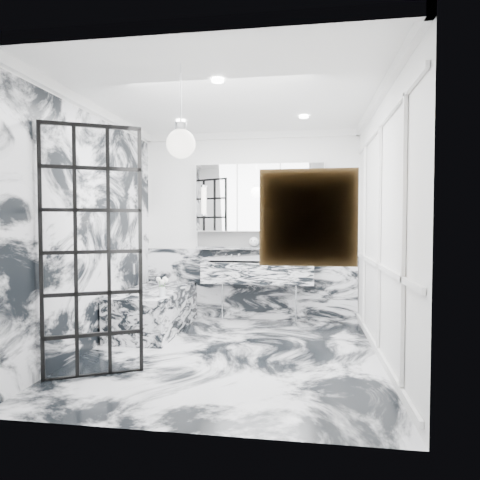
% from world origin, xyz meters
% --- Properties ---
extents(floor, '(3.60, 3.60, 0.00)m').
position_xyz_m(floor, '(0.00, 0.00, 0.00)').
color(floor, silver).
rests_on(floor, ground).
extents(ceiling, '(3.60, 3.60, 0.00)m').
position_xyz_m(ceiling, '(0.00, 0.00, 2.80)').
color(ceiling, white).
rests_on(ceiling, wall_back).
extents(wall_back, '(3.60, 0.00, 3.60)m').
position_xyz_m(wall_back, '(0.00, 1.80, 1.40)').
color(wall_back, white).
rests_on(wall_back, floor).
extents(wall_front, '(3.60, 0.00, 3.60)m').
position_xyz_m(wall_front, '(0.00, -1.80, 1.40)').
color(wall_front, white).
rests_on(wall_front, floor).
extents(wall_left, '(0.00, 3.60, 3.60)m').
position_xyz_m(wall_left, '(-1.60, 0.00, 1.40)').
color(wall_left, white).
rests_on(wall_left, floor).
extents(wall_right, '(0.00, 3.60, 3.60)m').
position_xyz_m(wall_right, '(1.60, 0.00, 1.40)').
color(wall_right, white).
rests_on(wall_right, floor).
extents(marble_clad_back, '(3.18, 0.05, 1.05)m').
position_xyz_m(marble_clad_back, '(0.00, 1.78, 0.53)').
color(marble_clad_back, silver).
rests_on(marble_clad_back, floor).
extents(marble_clad_left, '(0.02, 3.56, 2.68)m').
position_xyz_m(marble_clad_left, '(-1.59, 0.00, 1.34)').
color(marble_clad_left, silver).
rests_on(marble_clad_left, floor).
extents(panel_molding, '(0.03, 3.40, 2.30)m').
position_xyz_m(panel_molding, '(1.58, 0.00, 1.30)').
color(panel_molding, white).
rests_on(panel_molding, floor).
extents(soap_bottle_a, '(0.10, 0.10, 0.20)m').
position_xyz_m(soap_bottle_a, '(0.71, 1.71, 1.19)').
color(soap_bottle_a, '#8C5919').
rests_on(soap_bottle_a, ledge).
extents(soap_bottle_b, '(0.09, 0.09, 0.15)m').
position_xyz_m(soap_bottle_b, '(0.70, 1.71, 1.17)').
color(soap_bottle_b, '#4C4C51').
rests_on(soap_bottle_b, ledge).
extents(soap_bottle_c, '(0.17, 0.17, 0.17)m').
position_xyz_m(soap_bottle_c, '(1.00, 1.71, 1.17)').
color(soap_bottle_c, silver).
rests_on(soap_bottle_c, ledge).
extents(face_pot, '(0.15, 0.15, 0.15)m').
position_xyz_m(face_pot, '(0.07, 1.71, 1.17)').
color(face_pot, white).
rests_on(face_pot, ledge).
extents(amber_bottle, '(0.04, 0.04, 0.10)m').
position_xyz_m(amber_bottle, '(0.63, 1.71, 1.14)').
color(amber_bottle, '#8C5919').
rests_on(amber_bottle, ledge).
extents(flower_vase, '(0.07, 0.07, 0.12)m').
position_xyz_m(flower_vase, '(-0.88, 0.36, 0.61)').
color(flower_vase, silver).
rests_on(flower_vase, bathtub).
extents(crittall_door, '(0.80, 0.44, 2.35)m').
position_xyz_m(crittall_door, '(-1.15, -0.85, 1.17)').
color(crittall_door, black).
rests_on(crittall_door, floor).
extents(artwork, '(0.53, 0.05, 0.53)m').
position_xyz_m(artwork, '(0.84, -1.76, 1.48)').
color(artwork, orange).
rests_on(artwork, wall_front).
extents(pendant_light, '(0.24, 0.24, 0.24)m').
position_xyz_m(pendant_light, '(-0.20, -1.15, 2.10)').
color(pendant_light, white).
rests_on(pendant_light, ceiling).
extents(trough_sink, '(1.60, 0.45, 0.30)m').
position_xyz_m(trough_sink, '(0.15, 1.55, 0.73)').
color(trough_sink, silver).
rests_on(trough_sink, wall_back).
extents(ledge, '(1.90, 0.14, 0.04)m').
position_xyz_m(ledge, '(0.15, 1.72, 1.07)').
color(ledge, silver).
rests_on(ledge, wall_back).
extents(subway_tile, '(1.90, 0.03, 0.23)m').
position_xyz_m(subway_tile, '(0.15, 1.78, 1.21)').
color(subway_tile, white).
rests_on(subway_tile, wall_back).
extents(mirror_cabinet, '(1.90, 0.16, 1.00)m').
position_xyz_m(mirror_cabinet, '(0.15, 1.73, 1.82)').
color(mirror_cabinet, white).
rests_on(mirror_cabinet, wall_back).
extents(sconce_left, '(0.07, 0.07, 0.40)m').
position_xyz_m(sconce_left, '(-0.67, 1.63, 1.78)').
color(sconce_left, white).
rests_on(sconce_left, mirror_cabinet).
extents(sconce_right, '(0.07, 0.07, 0.40)m').
position_xyz_m(sconce_right, '(0.97, 1.63, 1.78)').
color(sconce_right, white).
rests_on(sconce_right, mirror_cabinet).
extents(bathtub, '(0.75, 1.65, 0.55)m').
position_xyz_m(bathtub, '(-1.18, 0.90, 0.28)').
color(bathtub, silver).
rests_on(bathtub, floor).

